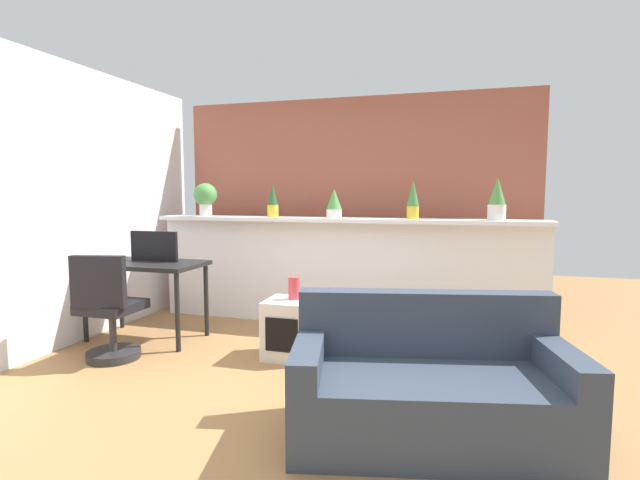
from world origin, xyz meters
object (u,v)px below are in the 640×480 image
Objects in this scene: tv_monitor at (154,246)px; potted_plant_3 at (413,199)px; potted_plant_0 at (205,197)px; office_chair at (109,315)px; side_cube_shelf at (290,329)px; potted_plant_1 at (273,202)px; vase_on_shelf at (294,288)px; couch at (430,389)px; potted_plant_2 at (334,203)px; potted_plant_4 at (497,199)px; desk at (146,271)px.

potted_plant_3 is at bearing 19.82° from tv_monitor.
potted_plant_0 is 1.84m from office_chair.
office_chair is at bearing -160.25° from side_cube_shelf.
side_cube_shelf is at bearing -131.48° from potted_plant_3.
potted_plant_1 is at bearing 44.18° from tv_monitor.
vase_on_shelf is 1.64m from couch.
potted_plant_4 is (1.59, 0.02, 0.05)m from potted_plant_2.
vase_on_shelf is at bearing 20.87° from office_chair.
potted_plant_2 is 1.84m from tv_monitor.
potted_plant_0 is 3.51m from couch.
couch is at bearing -49.11° from potted_plant_1.
tv_monitor is (-0.89, -0.86, -0.42)m from potted_plant_1.
side_cube_shelf is (1.42, 0.51, -0.14)m from office_chair.
potted_plant_1 is 0.32× the size of desk.
couch is at bearing -81.59° from potted_plant_3.
vase_on_shelf reaches higher than side_cube_shelf.
potted_plant_4 is at bearing 26.77° from office_chair.
desk is (-0.93, -0.94, -0.65)m from potted_plant_1.
potted_plant_2 reaches higher than desk.
desk reaches higher than vase_on_shelf.
couch is (2.65, -0.52, -0.11)m from office_chair.
potted_plant_1 is at bearing 120.49° from vase_on_shelf.
side_cube_shelf is (1.38, -1.05, -1.12)m from potted_plant_0.
tv_monitor is 0.55× the size of office_chair.
potted_plant_2 is 0.61× the size of side_cube_shelf.
potted_plant_3 reaches higher than potted_plant_2.
tv_monitor is 2.60× the size of vase_on_shelf.
potted_plant_3 is 0.42× the size of office_chair.
potted_plant_3 reaches higher than potted_plant_0.
vase_on_shelf is at bearing -2.48° from desk.
potted_plant_4 is (2.28, 0.02, 0.03)m from potted_plant_1.
potted_plant_4 is 3.42m from desk.
couch is at bearing -38.45° from potted_plant_0.
tv_monitor is at bearing 172.65° from side_cube_shelf.
potted_plant_4 is at bearing 1.61° from potted_plant_3.
potted_plant_0 is at bearing 82.65° from desk.
vase_on_shelf is 0.11× the size of couch.
potted_plant_0 reaches higher than potted_plant_2.
potted_plant_1 reaches higher than tv_monitor.
tv_monitor is 0.86m from office_chair.
potted_plant_0 is 3.09m from potted_plant_4.
potted_plant_1 is 1.48m from desk.
tv_monitor is at bearing 93.07° from office_chair.
potted_plant_0 is at bearing -179.60° from potted_plant_4.
potted_plant_0 is at bearing 144.45° from vase_on_shelf.
potted_plant_2 is 1.57× the size of vase_on_shelf.
office_chair is 0.54× the size of couch.
potted_plant_2 is at bearing 179.83° from potted_plant_3.
potted_plant_2 is 0.60× the size of tv_monitor.
tv_monitor is 1.61m from side_cube_shelf.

